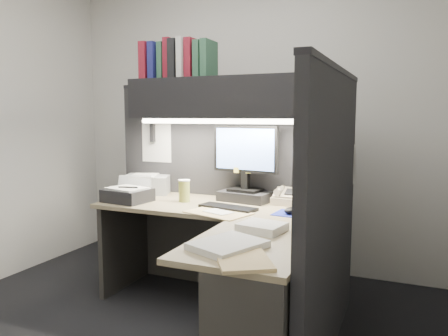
{
  "coord_description": "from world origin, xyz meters",
  "views": [
    {
      "loc": [
        1.38,
        -2.25,
        1.37
      ],
      "look_at": [
        0.19,
        0.51,
        1.01
      ],
      "focal_mm": 35.0,
      "sensor_mm": 36.0,
      "label": 1
    }
  ],
  "objects_px": {
    "overhead_shelf": "(229,98)",
    "notebook_stack": "(128,195)",
    "keyboard": "(228,207)",
    "monitor": "(245,172)",
    "printer": "(147,184)",
    "desk": "(227,276)",
    "coffee_cup": "(184,191)",
    "telephone": "(289,198)"
  },
  "relations": [
    {
      "from": "monitor",
      "to": "printer",
      "type": "relative_size",
      "value": 1.54
    },
    {
      "from": "coffee_cup",
      "to": "notebook_stack",
      "type": "xyz_separation_m",
      "value": [
        -0.39,
        -0.16,
        -0.03
      ]
    },
    {
      "from": "monitor",
      "to": "coffee_cup",
      "type": "xyz_separation_m",
      "value": [
        -0.41,
        -0.2,
        -0.15
      ]
    },
    {
      "from": "overhead_shelf",
      "to": "keyboard",
      "type": "relative_size",
      "value": 3.76
    },
    {
      "from": "keyboard",
      "to": "coffee_cup",
      "type": "bearing_deg",
      "value": 175.87
    },
    {
      "from": "desk",
      "to": "coffee_cup",
      "type": "distance_m",
      "value": 0.91
    },
    {
      "from": "notebook_stack",
      "to": "telephone",
      "type": "bearing_deg",
      "value": 19.45
    },
    {
      "from": "overhead_shelf",
      "to": "monitor",
      "type": "xyz_separation_m",
      "value": [
        0.12,
        0.03,
        -0.55
      ]
    },
    {
      "from": "monitor",
      "to": "notebook_stack",
      "type": "relative_size",
      "value": 1.78
    },
    {
      "from": "monitor",
      "to": "telephone",
      "type": "relative_size",
      "value": 2.48
    },
    {
      "from": "keyboard",
      "to": "coffee_cup",
      "type": "distance_m",
      "value": 0.42
    },
    {
      "from": "desk",
      "to": "overhead_shelf",
      "type": "relative_size",
      "value": 1.1
    },
    {
      "from": "desk",
      "to": "monitor",
      "type": "distance_m",
      "value": 0.95
    },
    {
      "from": "keyboard",
      "to": "notebook_stack",
      "type": "height_order",
      "value": "notebook_stack"
    },
    {
      "from": "telephone",
      "to": "desk",
      "type": "bearing_deg",
      "value": -102.07
    },
    {
      "from": "telephone",
      "to": "notebook_stack",
      "type": "height_order",
      "value": "notebook_stack"
    },
    {
      "from": "overhead_shelf",
      "to": "notebook_stack",
      "type": "bearing_deg",
      "value": -153.73
    },
    {
      "from": "printer",
      "to": "monitor",
      "type": "bearing_deg",
      "value": -21.68
    },
    {
      "from": "telephone",
      "to": "notebook_stack",
      "type": "xyz_separation_m",
      "value": [
        -1.13,
        -0.4,
        0.0
      ]
    },
    {
      "from": "monitor",
      "to": "keyboard",
      "type": "bearing_deg",
      "value": -84.02
    },
    {
      "from": "overhead_shelf",
      "to": "notebook_stack",
      "type": "height_order",
      "value": "overhead_shelf"
    },
    {
      "from": "telephone",
      "to": "coffee_cup",
      "type": "distance_m",
      "value": 0.77
    },
    {
      "from": "printer",
      "to": "overhead_shelf",
      "type": "bearing_deg",
      "value": -23.85
    },
    {
      "from": "telephone",
      "to": "monitor",
      "type": "bearing_deg",
      "value": -175.66
    },
    {
      "from": "printer",
      "to": "desk",
      "type": "bearing_deg",
      "value": -57.63
    },
    {
      "from": "coffee_cup",
      "to": "telephone",
      "type": "bearing_deg",
      "value": 17.59
    },
    {
      "from": "desk",
      "to": "keyboard",
      "type": "relative_size",
      "value": 4.13
    },
    {
      "from": "desk",
      "to": "printer",
      "type": "bearing_deg",
      "value": 143.05
    },
    {
      "from": "overhead_shelf",
      "to": "desk",
      "type": "bearing_deg",
      "value": -68.21
    },
    {
      "from": "overhead_shelf",
      "to": "monitor",
      "type": "bearing_deg",
      "value": 12.45
    },
    {
      "from": "telephone",
      "to": "printer",
      "type": "bearing_deg",
      "value": 179.08
    },
    {
      "from": "coffee_cup",
      "to": "notebook_stack",
      "type": "height_order",
      "value": "coffee_cup"
    },
    {
      "from": "coffee_cup",
      "to": "monitor",
      "type": "bearing_deg",
      "value": 25.76
    },
    {
      "from": "monitor",
      "to": "printer",
      "type": "distance_m",
      "value": 0.89
    },
    {
      "from": "keyboard",
      "to": "coffee_cup",
      "type": "height_order",
      "value": "coffee_cup"
    },
    {
      "from": "desk",
      "to": "telephone",
      "type": "xyz_separation_m",
      "value": [
        0.15,
        0.81,
        0.33
      ]
    },
    {
      "from": "monitor",
      "to": "keyboard",
      "type": "xyz_separation_m",
      "value": [
        -0.01,
        -0.31,
        -0.21
      ]
    },
    {
      "from": "keyboard",
      "to": "printer",
      "type": "relative_size",
      "value": 1.12
    },
    {
      "from": "desk",
      "to": "printer",
      "type": "xyz_separation_m",
      "value": [
        -1.06,
        0.79,
        0.36
      ]
    },
    {
      "from": "keyboard",
      "to": "notebook_stack",
      "type": "distance_m",
      "value": 0.79
    },
    {
      "from": "overhead_shelf",
      "to": "coffee_cup",
      "type": "height_order",
      "value": "overhead_shelf"
    },
    {
      "from": "desk",
      "to": "overhead_shelf",
      "type": "xyz_separation_m",
      "value": [
        -0.3,
        0.75,
        1.06
      ]
    }
  ]
}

